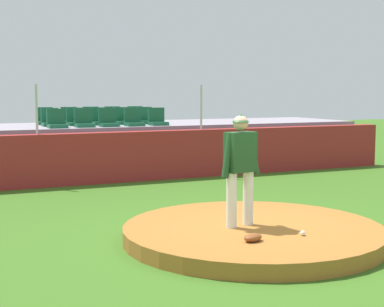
{
  "coord_description": "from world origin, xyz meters",
  "views": [
    {
      "loc": [
        -4.49,
        -7.55,
        2.29
      ],
      "look_at": [
        0.0,
        2.27,
        1.13
      ],
      "focal_mm": 53.92,
      "sensor_mm": 36.0,
      "label": 1
    }
  ],
  "objects_px": {
    "baseball": "(303,233)",
    "fielding_glove": "(253,237)",
    "stadium_chair_9": "(145,119)",
    "stadium_chair_12": "(92,118)",
    "stadium_chair_7": "(101,119)",
    "stadium_chair_1": "(84,121)",
    "stadium_chair_14": "(136,117)",
    "stadium_chair_13": "(113,118)",
    "stadium_chair_3": "(134,120)",
    "stadium_chair_8": "(123,119)",
    "pitcher": "(240,161)",
    "stadium_chair_0": "(57,122)",
    "stadium_chair_5": "(51,120)",
    "stadium_chair_11": "(70,119)",
    "stadium_chair_4": "(157,120)",
    "stadium_chair_6": "(76,120)",
    "stadium_chair_2": "(108,121)",
    "stadium_chair_10": "(45,119)"
  },
  "relations": [
    {
      "from": "baseball",
      "to": "fielding_glove",
      "type": "distance_m",
      "value": 0.82
    },
    {
      "from": "stadium_chair_9",
      "to": "stadium_chair_12",
      "type": "bearing_deg",
      "value": -34.03
    },
    {
      "from": "stadium_chair_7",
      "to": "stadium_chair_9",
      "type": "xyz_separation_m",
      "value": [
        1.35,
        0.0,
        0.0
      ]
    },
    {
      "from": "stadium_chair_1",
      "to": "stadium_chair_7",
      "type": "xyz_separation_m",
      "value": [
        0.7,
        0.85,
        0.0
      ]
    },
    {
      "from": "stadium_chair_14",
      "to": "stadium_chair_13",
      "type": "bearing_deg",
      "value": -0.4
    },
    {
      "from": "stadium_chair_9",
      "to": "stadium_chair_13",
      "type": "relative_size",
      "value": 1.0
    },
    {
      "from": "stadium_chair_1",
      "to": "stadium_chair_7",
      "type": "distance_m",
      "value": 1.1
    },
    {
      "from": "stadium_chair_3",
      "to": "stadium_chair_8",
      "type": "xyz_separation_m",
      "value": [
        -0.02,
        0.93,
        0.0
      ]
    },
    {
      "from": "stadium_chair_13",
      "to": "stadium_chair_14",
      "type": "distance_m",
      "value": 0.74
    },
    {
      "from": "pitcher",
      "to": "stadium_chair_9",
      "type": "height_order",
      "value": "pitcher"
    },
    {
      "from": "stadium_chair_0",
      "to": "stadium_chair_12",
      "type": "distance_m",
      "value": 2.32
    },
    {
      "from": "pitcher",
      "to": "baseball",
      "type": "xyz_separation_m",
      "value": [
        0.53,
        -0.91,
        -0.97
      ]
    },
    {
      "from": "stadium_chair_5",
      "to": "stadium_chair_11",
      "type": "distance_m",
      "value": 1.16
    },
    {
      "from": "stadium_chair_5",
      "to": "stadium_chair_9",
      "type": "distance_m",
      "value": 2.79
    },
    {
      "from": "stadium_chair_4",
      "to": "stadium_chair_12",
      "type": "relative_size",
      "value": 1.0
    },
    {
      "from": "stadium_chair_5",
      "to": "stadium_chair_6",
      "type": "height_order",
      "value": "same"
    },
    {
      "from": "stadium_chair_13",
      "to": "stadium_chair_1",
      "type": "bearing_deg",
      "value": 52.78
    },
    {
      "from": "stadium_chair_7",
      "to": "fielding_glove",
      "type": "bearing_deg",
      "value": 86.95
    },
    {
      "from": "stadium_chair_2",
      "to": "stadium_chair_4",
      "type": "distance_m",
      "value": 1.45
    },
    {
      "from": "fielding_glove",
      "to": "stadium_chair_0",
      "type": "distance_m",
      "value": 8.69
    },
    {
      "from": "stadium_chair_13",
      "to": "stadium_chair_14",
      "type": "bearing_deg",
      "value": 179.6
    },
    {
      "from": "baseball",
      "to": "stadium_chair_8",
      "type": "bearing_deg",
      "value": 87.84
    },
    {
      "from": "stadium_chair_1",
      "to": "stadium_chair_13",
      "type": "distance_m",
      "value": 2.24
    },
    {
      "from": "stadium_chair_1",
      "to": "stadium_chair_9",
      "type": "relative_size",
      "value": 1.0
    },
    {
      "from": "stadium_chair_7",
      "to": "stadium_chair_4",
      "type": "bearing_deg",
      "value": 148.07
    },
    {
      "from": "stadium_chair_7",
      "to": "stadium_chair_11",
      "type": "relative_size",
      "value": 1.0
    },
    {
      "from": "stadium_chair_2",
      "to": "stadium_chair_11",
      "type": "height_order",
      "value": "same"
    },
    {
      "from": "baseball",
      "to": "stadium_chair_14",
      "type": "distance_m",
      "value": 10.54
    },
    {
      "from": "stadium_chair_11",
      "to": "stadium_chair_13",
      "type": "bearing_deg",
      "value": -178.19
    },
    {
      "from": "stadium_chair_9",
      "to": "stadium_chair_1",
      "type": "bearing_deg",
      "value": 22.54
    },
    {
      "from": "stadium_chair_7",
      "to": "stadium_chair_14",
      "type": "xyz_separation_m",
      "value": [
        1.4,
        0.93,
        0.0
      ]
    },
    {
      "from": "stadium_chair_0",
      "to": "stadium_chair_8",
      "type": "height_order",
      "value": "same"
    },
    {
      "from": "fielding_glove",
      "to": "stadium_chair_6",
      "type": "distance_m",
      "value": 9.55
    },
    {
      "from": "stadium_chair_11",
      "to": "pitcher",
      "type": "bearing_deg",
      "value": 92.87
    },
    {
      "from": "stadium_chair_11",
      "to": "stadium_chair_4",
      "type": "bearing_deg",
      "value": 139.93
    },
    {
      "from": "fielding_glove",
      "to": "stadium_chair_8",
      "type": "relative_size",
      "value": 0.6
    },
    {
      "from": "stadium_chair_4",
      "to": "stadium_chair_13",
      "type": "relative_size",
      "value": 1.0
    },
    {
      "from": "stadium_chair_7",
      "to": "pitcher",
      "type": "bearing_deg",
      "value": 88.54
    },
    {
      "from": "stadium_chair_3",
      "to": "stadium_chair_7",
      "type": "relative_size",
      "value": 1.0
    },
    {
      "from": "stadium_chair_4",
      "to": "stadium_chair_10",
      "type": "xyz_separation_m",
      "value": [
        -2.83,
        1.77,
        0.0
      ]
    },
    {
      "from": "stadium_chair_2",
      "to": "stadium_chair_12",
      "type": "height_order",
      "value": "same"
    },
    {
      "from": "stadium_chair_10",
      "to": "stadium_chair_7",
      "type": "bearing_deg",
      "value": 147.84
    },
    {
      "from": "stadium_chair_6",
      "to": "stadium_chair_9",
      "type": "xyz_separation_m",
      "value": [
        2.07,
        -0.01,
        0.0
      ]
    },
    {
      "from": "stadium_chair_4",
      "to": "stadium_chair_13",
      "type": "xyz_separation_m",
      "value": [
        -0.76,
        1.81,
        0.0
      ]
    },
    {
      "from": "stadium_chair_1",
      "to": "stadium_chair_9",
      "type": "xyz_separation_m",
      "value": [
        2.06,
        0.85,
        0.0
      ]
    },
    {
      "from": "stadium_chair_0",
      "to": "stadium_chair_1",
      "type": "bearing_deg",
      "value": -176.27
    },
    {
      "from": "stadium_chair_0",
      "to": "stadium_chair_7",
      "type": "relative_size",
      "value": 1.0
    },
    {
      "from": "stadium_chair_0",
      "to": "stadium_chair_1",
      "type": "xyz_separation_m",
      "value": [
        0.74,
        0.05,
        0.0
      ]
    },
    {
      "from": "stadium_chair_6",
      "to": "stadium_chair_11",
      "type": "distance_m",
      "value": 0.87
    },
    {
      "from": "stadium_chair_9",
      "to": "stadium_chair_11",
      "type": "xyz_separation_m",
      "value": [
        -2.05,
        0.89,
        0.0
      ]
    }
  ]
}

